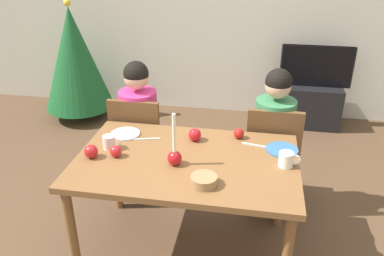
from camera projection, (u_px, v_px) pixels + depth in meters
ground_plane at (187, 249)px, 2.82m from camera, size 7.68×7.68×0.00m
back_wall at (228, 5)px, 4.55m from camera, size 6.40×0.10×2.60m
dining_table at (187, 170)px, 2.52m from camera, size 1.40×0.90×0.75m
chair_left at (139, 141)px, 3.21m from camera, size 0.40×0.40×0.90m
chair_right at (272, 152)px, 3.04m from camera, size 0.40×0.40×0.90m
person_left_child at (140, 133)px, 3.21m from camera, size 0.30×0.30×1.17m
person_right_child at (272, 144)px, 3.05m from camera, size 0.30×0.30×1.17m
tv_stand at (311, 105)px, 4.59m from camera, size 0.64×0.40×0.48m
tv at (316, 66)px, 4.38m from camera, size 0.79×0.05×0.46m
christmas_tree at (75, 59)px, 4.58m from camera, size 0.80×0.80×1.40m
candle_centerpiece at (175, 155)px, 2.40m from camera, size 0.09×0.09×0.34m
plate_left at (125, 134)px, 2.79m from camera, size 0.21×0.21×0.01m
plate_right at (282, 150)px, 2.58m from camera, size 0.21×0.21×0.01m
mug_left at (110, 142)px, 2.59m from camera, size 0.12×0.08×0.09m
mug_right at (287, 159)px, 2.39m from camera, size 0.13×0.09×0.09m
fork_left at (147, 139)px, 2.72m from camera, size 0.18×0.06×0.01m
fork_right at (255, 145)px, 2.64m from camera, size 0.18×0.05×0.01m
bowl_walnuts at (204, 180)px, 2.22m from camera, size 0.15×0.15×0.05m
apple_near_candle at (91, 151)px, 2.48m from camera, size 0.09×0.09×0.09m
apple_by_left_plate at (195, 135)px, 2.69m from camera, size 0.09×0.09×0.09m
apple_by_right_mug at (116, 151)px, 2.50m from camera, size 0.08×0.08×0.08m
apple_far_edge at (239, 133)px, 2.73m from camera, size 0.07×0.07×0.07m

